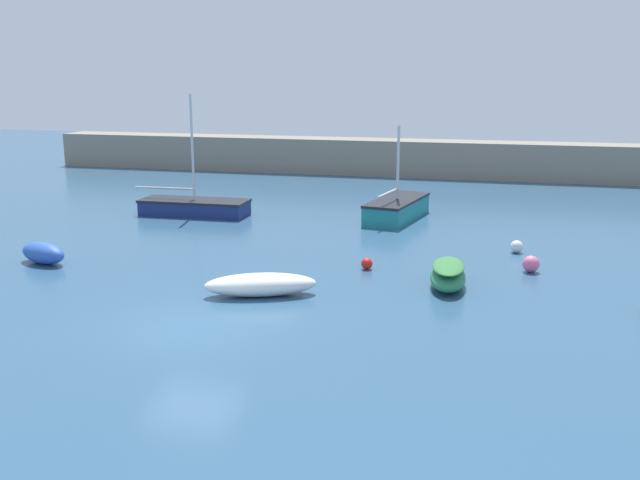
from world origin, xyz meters
name	(u,v)px	position (x,y,z in m)	size (l,w,h in m)	color
ground_plane	(191,330)	(0.00, 0.00, -0.10)	(120.00, 120.00, 0.20)	#2D5170
harbor_breakwater	(382,157)	(0.00, 31.60, 1.21)	(48.38, 2.64, 2.42)	gray
sailboat_tall_mast	(195,207)	(-6.54, 14.81, 0.43)	(5.83, 2.02, 5.92)	navy
rowboat_blue_near	(261,285)	(0.96, 3.16, 0.36)	(3.71, 2.31, 0.72)	white
rowboat_with_red_cover	(448,275)	(6.63, 5.56, 0.42)	(1.35, 2.78, 0.84)	#287A4C
dinghy_near_pier	(43,253)	(-8.11, 4.86, 0.40)	(2.30, 1.57, 0.79)	#2D56B7
sailboat_twin_hulled	(397,208)	(3.32, 16.37, 0.51)	(2.66, 5.24, 4.49)	teal
mooring_buoy_pink	(531,264)	(9.32, 8.14, 0.30)	(0.60, 0.60, 0.60)	#EA668C
mooring_buoy_red	(367,264)	(3.63, 7.07, 0.21)	(0.42, 0.42, 0.42)	red
mooring_buoy_white	(517,247)	(8.87, 10.92, 0.25)	(0.49, 0.49, 0.49)	white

